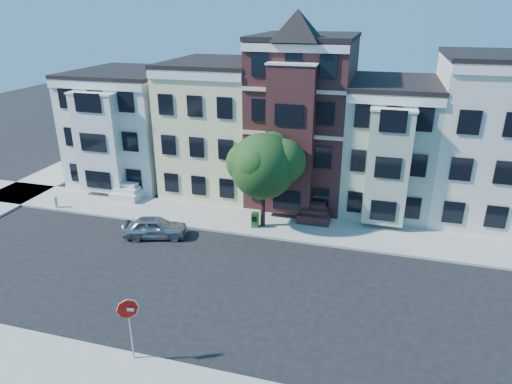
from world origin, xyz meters
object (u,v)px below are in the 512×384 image
(newspaper_box, at_px, (255,220))
(fire_hydrant, at_px, (56,203))
(street_tree, at_px, (263,171))
(parked_car, at_px, (155,227))
(stop_sign, at_px, (130,326))

(newspaper_box, relative_size, fire_hydrant, 1.40)
(street_tree, height_order, fire_hydrant, street_tree)
(parked_car, xyz_separation_m, newspaper_box, (5.96, 2.94, -0.04))
(parked_car, bearing_deg, newspaper_box, -80.09)
(fire_hydrant, relative_size, stop_sign, 0.22)
(street_tree, bearing_deg, stop_sign, -98.19)
(fire_hydrant, bearing_deg, newspaper_box, 3.46)
(parked_car, relative_size, fire_hydrant, 5.65)
(fire_hydrant, height_order, stop_sign, stop_sign)
(newspaper_box, bearing_deg, street_tree, 29.22)
(street_tree, xyz_separation_m, parked_car, (-6.42, -3.25, -3.44))
(street_tree, height_order, stop_sign, street_tree)
(newspaper_box, xyz_separation_m, stop_sign, (-1.53, -13.52, 1.17))
(street_tree, relative_size, stop_sign, 2.38)
(parked_car, distance_m, newspaper_box, 6.65)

